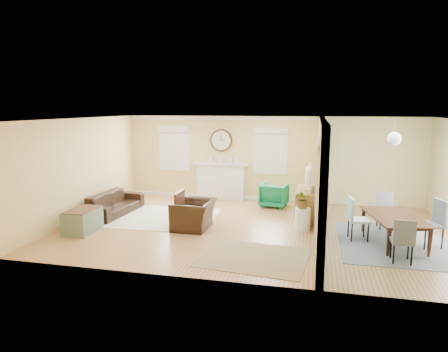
% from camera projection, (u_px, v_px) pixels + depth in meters
% --- Properties ---
extents(floor, '(9.00, 9.00, 0.00)m').
position_uv_depth(floor, '(254.00, 229.00, 9.55)').
color(floor, olive).
rests_on(floor, ground).
extents(wall_back, '(9.00, 0.02, 2.60)m').
position_uv_depth(wall_back, '(269.00, 159.00, 12.21)').
color(wall_back, '#D9BD78').
rests_on(wall_back, ground).
extents(wall_front, '(9.00, 0.02, 2.60)m').
position_uv_depth(wall_front, '(227.00, 206.00, 6.44)').
color(wall_front, '#D9BD78').
rests_on(wall_front, ground).
extents(wall_left, '(0.02, 6.00, 2.60)m').
position_uv_depth(wall_left, '(82.00, 169.00, 10.32)').
color(wall_left, '#D9BD78').
rests_on(wall_left, ground).
extents(ceiling, '(9.00, 6.00, 0.02)m').
position_uv_depth(ceiling, '(255.00, 119.00, 9.10)').
color(ceiling, white).
rests_on(ceiling, wall_back).
extents(partition, '(0.17, 6.00, 2.60)m').
position_uv_depth(partition, '(321.00, 173.00, 9.25)').
color(partition, '#D9BD78').
rests_on(partition, ground).
extents(fireplace, '(1.70, 0.30, 1.17)m').
position_uv_depth(fireplace, '(221.00, 180.00, 12.54)').
color(fireplace, white).
rests_on(fireplace, ground).
extents(wall_clock, '(0.70, 0.07, 0.70)m').
position_uv_depth(wall_clock, '(221.00, 140.00, 12.41)').
color(wall_clock, '#492A1A').
rests_on(wall_clock, wall_back).
extents(window_left, '(1.05, 0.13, 1.42)m').
position_uv_depth(window_left, '(174.00, 145.00, 12.77)').
color(window_left, white).
rests_on(window_left, wall_back).
extents(window_right, '(1.05, 0.13, 1.42)m').
position_uv_depth(window_right, '(271.00, 148.00, 12.09)').
color(window_right, white).
rests_on(window_right, wall_back).
extents(pendant, '(0.30, 0.30, 0.55)m').
position_uv_depth(pendant, '(394.00, 139.00, 8.51)').
color(pendant, gold).
rests_on(pendant, ceiling).
extents(rug_cream, '(2.77, 2.43, 0.01)m').
position_uv_depth(rug_cream, '(164.00, 217.00, 10.49)').
color(rug_cream, beige).
rests_on(rug_cream, floor).
extents(rug_jute, '(2.17, 1.85, 0.01)m').
position_uv_depth(rug_jute, '(254.00, 257.00, 7.71)').
color(rug_jute, '#937E56').
rests_on(rug_jute, floor).
extents(rug_grey, '(2.29, 2.86, 0.01)m').
position_uv_depth(rug_grey, '(394.00, 243.00, 8.52)').
color(rug_grey, slate).
rests_on(rug_grey, floor).
extents(sofa, '(0.89, 2.05, 0.59)m').
position_uv_depth(sofa, '(114.00, 203.00, 10.83)').
color(sofa, black).
rests_on(sofa, floor).
extents(eames_chair, '(0.91, 1.04, 0.68)m').
position_uv_depth(eames_chair, '(194.00, 215.00, 9.53)').
color(eames_chair, black).
rests_on(eames_chair, floor).
extents(green_chair, '(0.84, 0.86, 0.68)m').
position_uv_depth(green_chair, '(274.00, 195.00, 11.61)').
color(green_chair, '#10784F').
rests_on(green_chair, floor).
extents(trunk, '(0.61, 0.96, 0.54)m').
position_uv_depth(trunk, '(83.00, 220.00, 9.28)').
color(trunk, slate).
rests_on(trunk, floor).
extents(credenza, '(0.47, 1.37, 0.80)m').
position_uv_depth(credenza, '(305.00, 204.00, 10.26)').
color(credenza, olive).
rests_on(credenza, floor).
extents(tv, '(0.19, 1.07, 0.61)m').
position_uv_depth(tv, '(305.00, 177.00, 10.15)').
color(tv, black).
rests_on(tv, credenza).
extents(garden_stool, '(0.37, 0.37, 0.54)m').
position_uv_depth(garden_stool, '(303.00, 219.00, 9.38)').
color(garden_stool, white).
rests_on(garden_stool, floor).
extents(potted_plant, '(0.53, 0.50, 0.47)m').
position_uv_depth(potted_plant, '(303.00, 199.00, 9.29)').
color(potted_plant, '#337F33').
rests_on(potted_plant, garden_stool).
extents(dining_table, '(1.28, 1.87, 0.60)m').
position_uv_depth(dining_table, '(395.00, 230.00, 8.47)').
color(dining_table, '#492A1A').
rests_on(dining_table, floor).
extents(dining_chair_n, '(0.41, 0.41, 0.86)m').
position_uv_depth(dining_chair_n, '(386.00, 208.00, 9.49)').
color(dining_chair_n, slate).
rests_on(dining_chair_n, floor).
extents(dining_chair_s, '(0.38, 0.38, 0.86)m').
position_uv_depth(dining_chair_s, '(402.00, 236.00, 7.41)').
color(dining_chair_s, slate).
rests_on(dining_chair_s, floor).
extents(dining_chair_w, '(0.48, 0.48, 0.95)m').
position_uv_depth(dining_chair_w, '(359.00, 215.00, 8.65)').
color(dining_chair_w, white).
rests_on(dining_chair_w, floor).
extents(dining_chair_e, '(0.55, 0.55, 1.00)m').
position_uv_depth(dining_chair_e, '(430.00, 219.00, 8.21)').
color(dining_chair_e, slate).
rests_on(dining_chair_e, floor).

